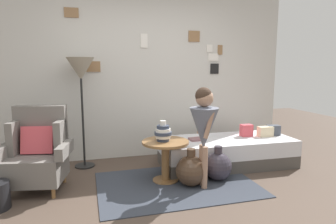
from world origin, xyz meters
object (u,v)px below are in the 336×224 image
(armchair, at_px, (38,152))
(demijohn_near, at_px, (191,170))
(side_table, at_px, (165,152))
(person_child, at_px, (204,124))
(vase_striped, at_px, (163,133))
(demijohn_far, at_px, (218,166))
(book_on_daybed, at_px, (197,139))
(floor_lamp, at_px, (81,73))
(daybed, at_px, (227,152))

(armchair, relative_size, demijohn_near, 2.13)
(side_table, height_order, demijohn_near, side_table)
(armchair, relative_size, person_child, 0.81)
(armchair, relative_size, vase_striped, 3.79)
(side_table, relative_size, demijohn_far, 1.33)
(person_child, bearing_deg, vase_striped, 142.79)
(armchair, xyz_separation_m, demijohn_near, (1.75, -0.42, -0.25))
(vase_striped, distance_m, book_on_daybed, 0.73)
(vase_striped, distance_m, floor_lamp, 1.46)
(demijohn_near, bearing_deg, person_child, -34.34)
(demijohn_near, bearing_deg, vase_striped, 141.64)
(daybed, xyz_separation_m, side_table, (-1.02, -0.34, 0.18))
(armchair, relative_size, floor_lamp, 0.62)
(vase_striped, height_order, floor_lamp, floor_lamp)
(person_child, bearing_deg, side_table, 141.20)
(armchair, distance_m, floor_lamp, 1.22)
(book_on_daybed, relative_size, demijohn_far, 0.50)
(vase_striped, relative_size, floor_lamp, 0.16)
(vase_striped, relative_size, person_child, 0.21)
(vase_striped, distance_m, demijohn_far, 0.82)
(armchair, relative_size, daybed, 0.50)
(floor_lamp, relative_size, person_child, 1.30)
(floor_lamp, bearing_deg, demijohn_far, -31.40)
(daybed, xyz_separation_m, demijohn_near, (-0.76, -0.57, -0.01))
(daybed, height_order, demijohn_near, demijohn_near)
(side_table, relative_size, floor_lamp, 0.38)
(demijohn_far, bearing_deg, vase_striped, 167.44)
(daybed, distance_m, book_on_daybed, 0.51)
(person_child, bearing_deg, daybed, 45.30)
(armchair, bearing_deg, floor_lamp, 51.89)
(book_on_daybed, relative_size, demijohn_near, 0.48)
(side_table, height_order, vase_striped, vase_striped)
(armchair, bearing_deg, side_table, -7.46)
(person_child, bearing_deg, book_on_daybed, 74.66)
(daybed, relative_size, demijohn_near, 4.21)
(book_on_daybed, distance_m, demijohn_near, 0.71)
(floor_lamp, distance_m, demijohn_far, 2.23)
(armchair, height_order, demijohn_far, armchair)
(side_table, bearing_deg, person_child, -38.80)
(side_table, distance_m, demijohn_far, 0.69)
(side_table, bearing_deg, vase_striped, 170.27)
(vase_striped, bearing_deg, armchair, 172.58)
(armchair, distance_m, daybed, 2.53)
(daybed, relative_size, book_on_daybed, 8.73)
(armchair, height_order, book_on_daybed, armchair)
(person_child, relative_size, demijohn_far, 2.72)
(daybed, distance_m, floor_lamp, 2.36)
(vase_striped, bearing_deg, book_on_daybed, 31.70)
(floor_lamp, distance_m, book_on_daybed, 1.86)
(demijohn_near, bearing_deg, side_table, 139.27)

